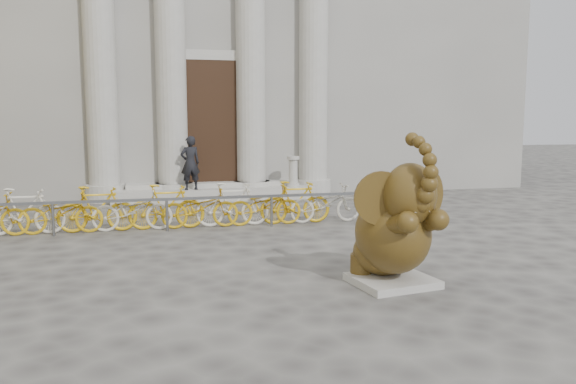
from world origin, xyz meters
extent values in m
plane|color=#474442|center=(0.00, 0.00, 0.00)|extent=(80.00, 80.00, 0.00)
cube|color=gray|center=(0.00, 15.00, 6.00)|extent=(22.00, 10.00, 12.00)
cube|color=black|center=(0.00, 9.92, 2.30)|extent=(2.40, 0.16, 4.00)
cylinder|color=#A8A59E|center=(-3.20, 9.80, 4.00)|extent=(0.90, 0.90, 8.00)
cylinder|color=#A8A59E|center=(-1.20, 9.80, 4.00)|extent=(0.90, 0.90, 8.00)
cylinder|color=#A8A59E|center=(1.20, 9.80, 4.00)|extent=(0.90, 0.90, 8.00)
cylinder|color=#A8A59E|center=(3.20, 9.80, 4.00)|extent=(0.90, 0.90, 8.00)
cube|color=#A8A59E|center=(0.00, 9.40, 0.18)|extent=(6.00, 1.20, 0.36)
cube|color=#A8A59E|center=(1.63, -0.08, 0.06)|extent=(1.26, 1.17, 0.11)
ellipsoid|color=black|center=(1.59, 0.16, 0.44)|extent=(1.06, 1.03, 0.71)
ellipsoid|color=black|center=(1.63, -0.06, 0.75)|extent=(1.27, 1.49, 1.15)
cylinder|color=black|center=(1.27, 0.25, 0.26)|extent=(0.38, 0.38, 0.29)
cylinder|color=black|center=(1.86, 0.35, 0.26)|extent=(0.38, 0.38, 0.29)
cylinder|color=black|center=(1.46, -0.54, 0.98)|extent=(0.37, 0.70, 0.44)
cylinder|color=black|center=(1.94, -0.46, 0.98)|extent=(0.37, 0.70, 0.44)
ellipsoid|color=black|center=(1.69, -0.45, 1.38)|extent=(0.86, 0.82, 0.89)
cylinder|color=black|center=(1.30, -0.38, 1.33)|extent=(0.75, 0.17, 0.75)
cylinder|color=black|center=(2.04, -0.26, 1.33)|extent=(0.70, 0.40, 0.75)
cone|color=beige|center=(1.60, -0.69, 1.20)|extent=(0.18, 0.26, 0.12)
cone|color=beige|center=(1.86, -0.65, 1.20)|extent=(0.10, 0.26, 0.12)
cube|color=slate|center=(-1.51, 4.75, 0.70)|extent=(9.25, 0.06, 0.06)
cylinder|color=slate|center=(-3.82, 4.75, 0.35)|extent=(0.06, 0.06, 0.70)
cylinder|color=slate|center=(-1.51, 4.75, 0.35)|extent=(0.06, 0.06, 0.70)
cylinder|color=slate|center=(0.81, 4.75, 0.35)|extent=(0.06, 0.06, 0.70)
cylinder|color=slate|center=(2.92, 4.75, 0.35)|extent=(0.06, 0.06, 0.70)
imported|color=beige|center=(-4.43, 5.00, 0.50)|extent=(1.66, 0.47, 1.00)
imported|color=gold|center=(-3.70, 5.00, 0.50)|extent=(1.70, 0.50, 1.00)
imported|color=gold|center=(-2.97, 5.00, 0.50)|extent=(1.66, 0.47, 1.00)
imported|color=beige|center=(-2.24, 5.00, 0.50)|extent=(1.70, 0.50, 1.00)
imported|color=gold|center=(-1.51, 5.00, 0.50)|extent=(1.66, 0.47, 1.00)
imported|color=gold|center=(-0.77, 5.00, 0.50)|extent=(1.70, 0.50, 1.00)
imported|color=beige|center=(-0.04, 5.00, 0.50)|extent=(1.66, 0.47, 1.00)
imported|color=gold|center=(0.69, 5.00, 0.50)|extent=(1.70, 0.50, 1.00)
imported|color=gold|center=(1.42, 5.00, 0.50)|extent=(1.66, 0.47, 1.00)
imported|color=beige|center=(2.15, 5.00, 0.50)|extent=(1.70, 0.50, 1.00)
imported|color=black|center=(-0.74, 9.05, 1.15)|extent=(0.64, 0.50, 1.58)
cylinder|color=#A8A59E|center=(2.38, 9.10, 0.42)|extent=(0.38, 0.38, 0.11)
cylinder|color=#A8A59E|center=(2.38, 9.10, 0.79)|extent=(0.27, 0.27, 0.86)
cylinder|color=#A8A59E|center=(2.38, 9.10, 1.25)|extent=(0.38, 0.38, 0.10)
camera|label=1|loc=(-1.69, -7.52, 2.40)|focal=35.00mm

